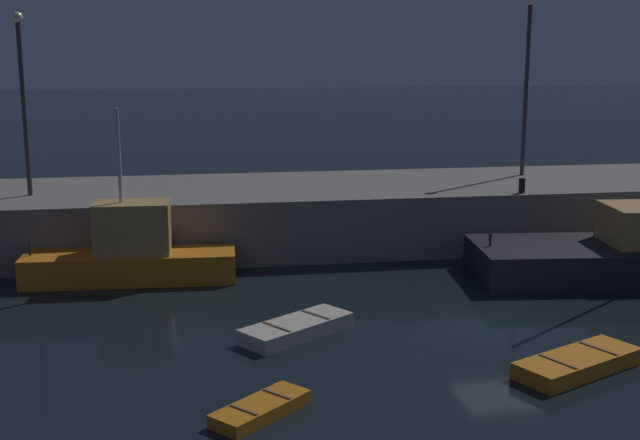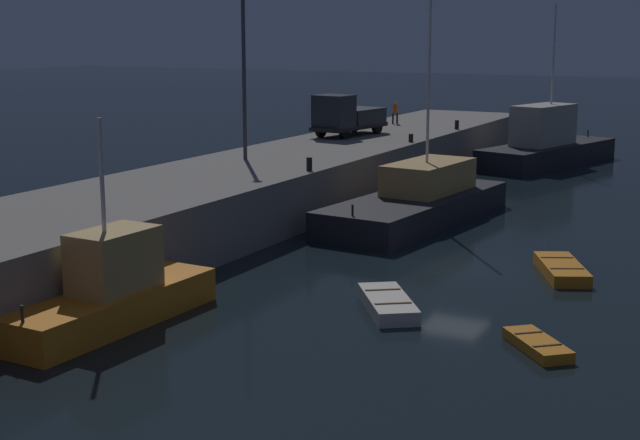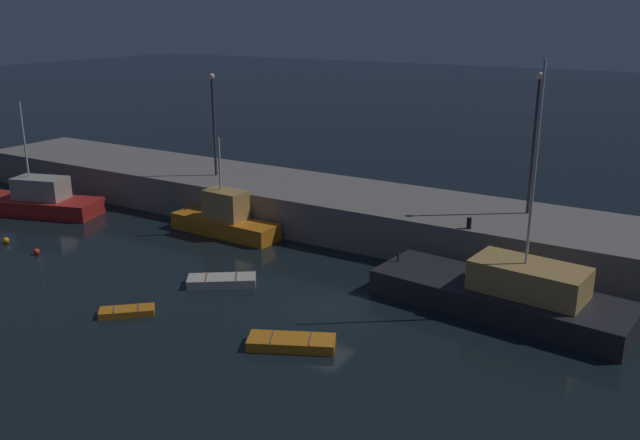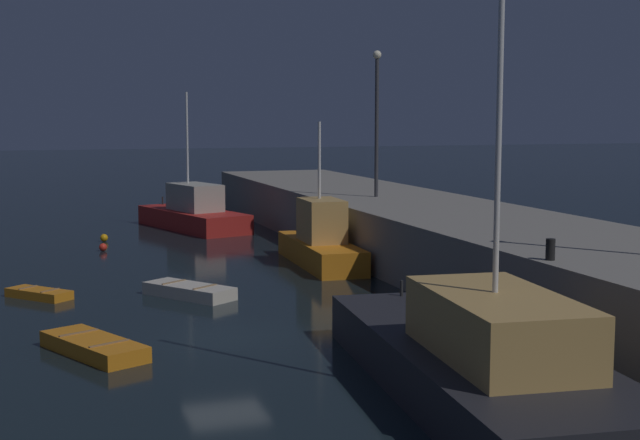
% 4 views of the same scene
% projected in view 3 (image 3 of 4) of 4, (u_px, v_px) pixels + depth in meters
% --- Properties ---
extents(ground_plane, '(320.00, 320.00, 0.00)m').
position_uv_depth(ground_plane, '(324.00, 311.00, 34.38)').
color(ground_plane, black).
extents(pier_quay, '(79.29, 8.15, 2.69)m').
position_uv_depth(pier_quay, '(422.00, 223.00, 44.19)').
color(pier_quay, gray).
rests_on(pier_quay, ground).
extents(fishing_trawler_red, '(13.30, 5.49, 12.56)m').
position_uv_depth(fishing_trawler_red, '(506.00, 294.00, 34.02)').
color(fishing_trawler_red, '#232328').
rests_on(fishing_trawler_red, ground).
extents(fishing_boat_blue, '(9.74, 5.70, 8.36)m').
position_uv_depth(fishing_boat_blue, '(40.00, 201.00, 50.74)').
color(fishing_boat_blue, red).
rests_on(fishing_boat_blue, ground).
extents(fishing_boat_white, '(8.12, 2.53, 6.66)m').
position_uv_depth(fishing_boat_white, '(225.00, 219.00, 45.93)').
color(fishing_boat_white, orange).
rests_on(fishing_boat_white, ground).
extents(dinghy_orange_near, '(3.86, 3.30, 0.52)m').
position_uv_depth(dinghy_orange_near, '(222.00, 281.00, 37.63)').
color(dinghy_orange_near, beige).
rests_on(dinghy_orange_near, ground).
extents(rowboat_white_mid, '(2.67, 2.53, 0.38)m').
position_uv_depth(rowboat_white_mid, '(127.00, 312.00, 33.96)').
color(rowboat_white_mid, orange).
rests_on(rowboat_white_mid, ground).
extents(dinghy_red_small, '(4.17, 2.98, 0.51)m').
position_uv_depth(dinghy_red_small, '(291.00, 343.00, 30.64)').
color(dinghy_red_small, orange).
rests_on(dinghy_red_small, ground).
extents(mooring_buoy_near, '(0.41, 0.41, 0.41)m').
position_uv_depth(mooring_buoy_near, '(37.00, 252.00, 42.31)').
color(mooring_buoy_near, red).
rests_on(mooring_buoy_near, ground).
extents(mooring_buoy_mid, '(0.42, 0.42, 0.42)m').
position_uv_depth(mooring_buoy_mid, '(6.00, 240.00, 44.35)').
color(mooring_buoy_mid, orange).
rests_on(mooring_buoy_mid, ground).
extents(lamp_post_west, '(0.44, 0.44, 7.58)m').
position_uv_depth(lamp_post_west, '(214.00, 116.00, 49.99)').
color(lamp_post_west, '#38383D').
rests_on(lamp_post_west, pier_quay).
extents(lamp_post_east, '(0.44, 0.44, 8.53)m').
position_uv_depth(lamp_post_east, '(535.00, 133.00, 40.21)').
color(lamp_post_east, '#38383D').
rests_on(lamp_post_east, pier_quay).
extents(bollard_west, '(0.28, 0.28, 0.64)m').
position_uv_depth(bollard_west, '(469.00, 223.00, 38.62)').
color(bollard_west, black).
rests_on(bollard_west, pier_quay).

